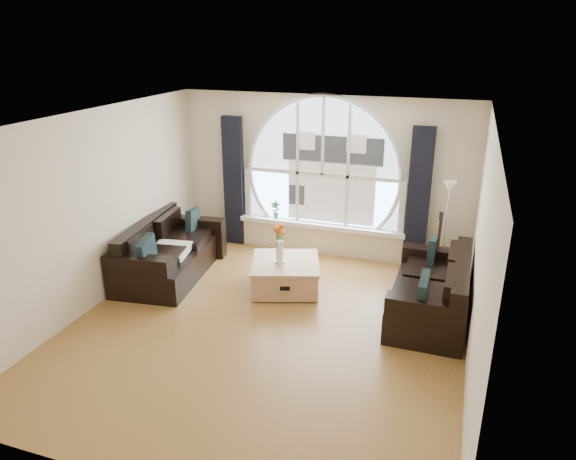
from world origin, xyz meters
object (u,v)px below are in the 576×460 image
object	(u,v)px
coffee_chest	(285,274)
floor_lamp	(445,233)
sofa_left	(170,252)
vase_flowers	(280,238)
guitar	(439,242)
potted_plant	(275,210)
sofa_right	(430,289)

from	to	relation	value
coffee_chest	floor_lamp	size ratio (longest dim) A/B	0.62
coffee_chest	sofa_left	bearing A→B (deg)	166.18
vase_flowers	guitar	xyz separation A→B (m)	(2.18, 1.39, -0.30)
floor_lamp	sofa_left	bearing A→B (deg)	-164.11
potted_plant	coffee_chest	bearing A→B (deg)	-64.99
floor_lamp	potted_plant	distance (m)	2.93
guitar	potted_plant	world-z (taller)	guitar
potted_plant	sofa_left	bearing A→B (deg)	-125.45
coffee_chest	vase_flowers	size ratio (longest dim) A/B	1.41
sofa_left	guitar	bearing A→B (deg)	13.08
vase_flowers	potted_plant	size ratio (longest dim) A/B	2.26
coffee_chest	guitar	xyz separation A→B (m)	(2.11, 1.32, 0.29)
potted_plant	sofa_right	bearing A→B (deg)	-30.19
sofa_right	vase_flowers	distance (m)	2.21
vase_flowers	floor_lamp	size ratio (longest dim) A/B	0.44
vase_flowers	potted_plant	xyz separation A→B (m)	(-0.63, 1.56, -0.13)
vase_flowers	floor_lamp	xyz separation A→B (m)	(2.26, 1.08, -0.03)
sofa_right	guitar	xyz separation A→B (m)	(0.00, 1.46, 0.13)
vase_flowers	guitar	size ratio (longest dim) A/B	0.66
sofa_left	coffee_chest	size ratio (longest dim) A/B	2.00
guitar	potted_plant	size ratio (longest dim) A/B	3.43
vase_flowers	potted_plant	bearing A→B (deg)	112.06
sofa_left	floor_lamp	distance (m)	4.24
floor_lamp	coffee_chest	bearing A→B (deg)	-155.15
sofa_right	floor_lamp	xyz separation A→B (m)	(0.09, 1.15, 0.40)
floor_lamp	potted_plant	world-z (taller)	floor_lamp
floor_lamp	guitar	xyz separation A→B (m)	(-0.08, 0.30, -0.27)
potted_plant	vase_flowers	bearing A→B (deg)	-67.94
sofa_left	guitar	distance (m)	4.23
coffee_chest	guitar	world-z (taller)	guitar
coffee_chest	vase_flowers	xyz separation A→B (m)	(-0.06, -0.07, 0.59)
sofa_left	guitar	world-z (taller)	guitar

